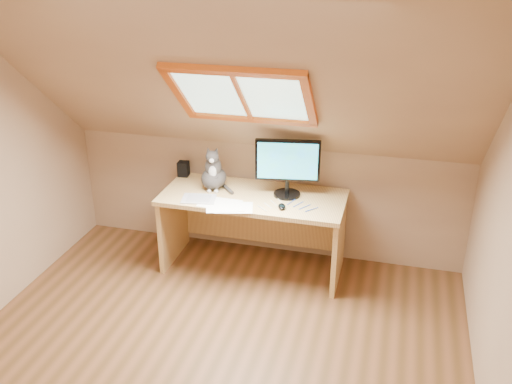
% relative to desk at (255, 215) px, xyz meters
% --- Properties ---
extents(ground, '(3.50, 3.50, 0.00)m').
position_rel_desk_xyz_m(ground, '(0.01, -1.45, -0.48)').
color(ground, brown).
rests_on(ground, ground).
extents(room_shell, '(3.52, 3.52, 2.41)m').
position_rel_desk_xyz_m(room_shell, '(0.01, -1.54, 0.95)').
color(room_shell, tan).
rests_on(room_shell, ground).
extents(desk, '(1.52, 0.67, 0.69)m').
position_rel_desk_xyz_m(desk, '(0.00, 0.00, 0.00)').
color(desk, '#E3BD6B').
rests_on(desk, ground).
extents(monitor, '(0.52, 0.22, 0.48)m').
position_rel_desk_xyz_m(monitor, '(0.27, -0.00, 0.49)').
color(monitor, black).
rests_on(monitor, desk).
extents(cat, '(0.26, 0.29, 0.39)m').
position_rel_desk_xyz_m(cat, '(-0.36, -0.01, 0.35)').
color(cat, '#3C3835').
rests_on(cat, desk).
extents(desk_speaker, '(0.10, 0.10, 0.13)m').
position_rel_desk_xyz_m(desk_speaker, '(-0.71, 0.18, 0.28)').
color(desk_speaker, black).
rests_on(desk_speaker, desk).
extents(graphics_tablet, '(0.30, 0.24, 0.01)m').
position_rel_desk_xyz_m(graphics_tablet, '(-0.41, -0.26, 0.22)').
color(graphics_tablet, '#B2B2B7').
rests_on(graphics_tablet, desk).
extents(mouse, '(0.08, 0.12, 0.03)m').
position_rel_desk_xyz_m(mouse, '(0.28, -0.25, 0.23)').
color(mouse, black).
rests_on(mouse, desk).
extents(papers, '(0.35, 0.30, 0.01)m').
position_rel_desk_xyz_m(papers, '(-0.17, -0.33, 0.22)').
color(papers, white).
rests_on(papers, desk).
extents(cables, '(0.51, 0.26, 0.01)m').
position_rel_desk_xyz_m(cables, '(0.33, -0.18, 0.22)').
color(cables, silver).
rests_on(cables, desk).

